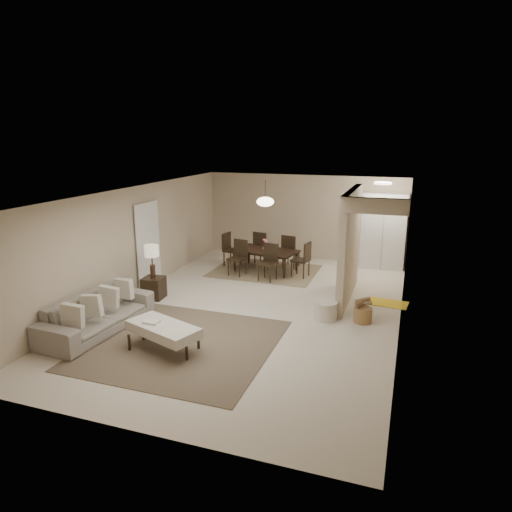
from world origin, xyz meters
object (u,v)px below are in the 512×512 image
at_px(ottoman_bench, 163,330).
at_px(pantry_cabinet, 384,231).
at_px(round_pouf, 326,310).
at_px(sofa, 97,314).
at_px(dining_table, 265,261).
at_px(wicker_basket, 363,315).
at_px(side_table, 154,288).

bearing_deg(ottoman_bench, pantry_cabinet, 83.53).
bearing_deg(round_pouf, pantry_cabinet, 79.40).
height_order(sofa, dining_table, sofa).
bearing_deg(wicker_basket, ottoman_bench, -142.95).
xyz_separation_m(side_table, wicker_basket, (4.69, 0.14, -0.09)).
relative_size(round_pouf, wicker_basket, 1.35).
distance_m(pantry_cabinet, wicker_basket, 4.26).
height_order(pantry_cabinet, sofa, pantry_cabinet).
bearing_deg(sofa, pantry_cabinet, -34.03).
distance_m(ottoman_bench, round_pouf, 3.32).
bearing_deg(side_table, dining_table, 58.64).
bearing_deg(side_table, pantry_cabinet, 42.15).
bearing_deg(wicker_basket, dining_table, 137.14).
relative_size(ottoman_bench, side_table, 2.96).
bearing_deg(wicker_basket, sofa, -156.41).
distance_m(pantry_cabinet, side_table, 6.46).
bearing_deg(side_table, ottoman_bench, -55.20).
distance_m(pantry_cabinet, round_pouf, 4.41).
bearing_deg(round_pouf, ottoman_bench, -136.49).
xyz_separation_m(pantry_cabinet, round_pouf, (-0.80, -4.25, -0.86)).
distance_m(ottoman_bench, wicker_basket, 3.94).
relative_size(round_pouf, dining_table, 0.29).
relative_size(sofa, dining_table, 1.41).
xyz_separation_m(side_table, dining_table, (1.75, 2.87, 0.05)).
relative_size(ottoman_bench, dining_table, 0.86).
xyz_separation_m(round_pouf, dining_table, (-2.21, 2.82, 0.11)).
relative_size(side_table, round_pouf, 1.02).
xyz_separation_m(ottoman_bench, dining_table, (0.20, 5.10, -0.09)).
bearing_deg(side_table, wicker_basket, 1.70).
xyz_separation_m(round_pouf, wicker_basket, (0.74, 0.09, -0.04)).
relative_size(ottoman_bench, wicker_basket, 4.08).
bearing_deg(pantry_cabinet, wicker_basket, -90.79).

